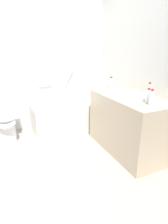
{
  "coord_description": "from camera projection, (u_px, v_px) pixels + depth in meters",
  "views": [
    {
      "loc": [
        -0.57,
        -2.22,
        1.52
      ],
      "look_at": [
        0.52,
        0.2,
        0.58
      ],
      "focal_mm": 29.7,
      "sensor_mm": 36.0,
      "label": 1
    }
  ],
  "objects": [
    {
      "name": "sink_basin",
      "position": [
        126.0,
        94.0,
        2.69
      ],
      "size": [
        0.33,
        0.33,
        0.04
      ],
      "primitive_type": "cylinder",
      "color": "white",
      "rests_on": "vanity_counter"
    },
    {
      "name": "wall_right_mirror",
      "position": [
        145.0,
        70.0,
        2.8
      ],
      "size": [
        0.1,
        2.97,
        2.37
      ],
      "primitive_type": "cube",
      "color": "silver",
      "rests_on": "ground_plane"
    },
    {
      "name": "toilet",
      "position": [
        6.0,
        123.0,
        3.05
      ],
      "size": [
        0.38,
        0.48,
        0.66
      ],
      "rotation": [
        0.0,
        0.0,
        -1.6
      ],
      "color": "white",
      "rests_on": "ground_plane"
    },
    {
      "name": "drinking_glass_0",
      "position": [
        109.0,
        87.0,
        3.08
      ],
      "size": [
        0.07,
        0.07,
        0.08
      ],
      "primitive_type": "cylinder",
      "color": "white",
      "rests_on": "vanity_counter"
    },
    {
      "name": "water_bottle_3",
      "position": [
        152.0,
        98.0,
        2.2
      ],
      "size": [
        0.06,
        0.06,
        0.2
      ],
      "color": "silver",
      "rests_on": "vanity_counter"
    },
    {
      "name": "sink_faucet",
      "position": [
        137.0,
        92.0,
        2.77
      ],
      "size": [
        0.12,
        0.15,
        0.07
      ],
      "color": "#B0B0B5",
      "rests_on": "vanity_counter"
    },
    {
      "name": "vanity_counter",
      "position": [
        127.0,
        124.0,
        2.78
      ],
      "size": [
        0.62,
        1.29,
        0.85
      ],
      "primitive_type": "cube",
      "color": "tan",
      "rests_on": "ground_plane"
    },
    {
      "name": "drinking_glass_1",
      "position": [
        138.0,
        98.0,
        2.42
      ],
      "size": [
        0.07,
        0.07,
        0.08
      ],
      "primitive_type": "cylinder",
      "color": "white",
      "rests_on": "vanity_counter"
    },
    {
      "name": "ground_plane",
      "position": [
        57.0,
        160.0,
        2.64
      ],
      "size": [
        3.77,
        3.77,
        0.0
      ],
      "primitive_type": "plane",
      "color": "#9E9389"
    },
    {
      "name": "water_bottle_0",
      "position": [
        148.0,
        96.0,
        2.29
      ],
      "size": [
        0.06,
        0.06,
        0.19
      ],
      "color": "silver",
      "rests_on": "vanity_counter"
    },
    {
      "name": "water_bottle_1",
      "position": [
        111.0,
        84.0,
        2.97
      ],
      "size": [
        0.06,
        0.06,
        0.22
      ],
      "color": "silver",
      "rests_on": "vanity_counter"
    },
    {
      "name": "bathtub",
      "position": [
        72.0,
        114.0,
        3.57
      ],
      "size": [
        1.49,
        0.71,
        1.11
      ],
      "color": "silver",
      "rests_on": "ground_plane"
    },
    {
      "name": "water_bottle_2",
      "position": [
        149.0,
        93.0,
        2.34
      ],
      "size": [
        0.06,
        0.06,
        0.25
      ],
      "color": "silver",
      "rests_on": "vanity_counter"
    },
    {
      "name": "wall_back_tiled",
      "position": [
        33.0,
        66.0,
        3.39
      ],
      "size": [
        3.17,
        0.1,
        2.37
      ],
      "primitive_type": "cube",
      "color": "silver",
      "rests_on": "ground_plane"
    }
  ]
}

